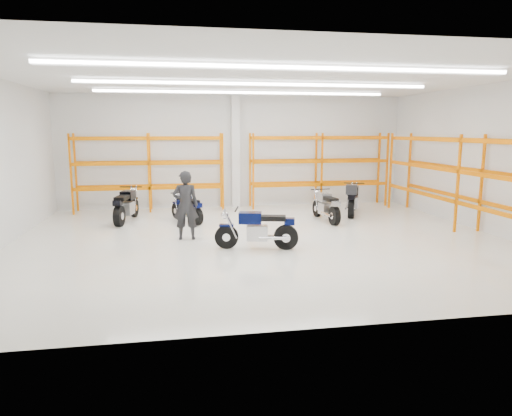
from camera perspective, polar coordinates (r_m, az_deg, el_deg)
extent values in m
plane|color=silver|center=(13.14, 0.67, -4.00)|extent=(14.00, 14.00, 0.00)
cube|color=silver|center=(18.72, -2.64, 7.05)|extent=(14.00, 0.02, 4.50)
cube|color=silver|center=(7.01, 9.55, 2.48)|extent=(14.00, 0.02, 4.50)
cube|color=silver|center=(15.65, 26.92, 5.50)|extent=(0.02, 12.00, 4.50)
cube|color=white|center=(12.84, 0.71, 15.90)|extent=(14.00, 12.00, 0.02)
cube|color=white|center=(9.92, 3.98, 17.13)|extent=(10.00, 0.22, 0.10)
cube|color=white|center=(13.32, 0.31, 15.24)|extent=(10.00, 0.22, 0.10)
cube|color=white|center=(16.28, -1.58, 14.24)|extent=(10.00, 0.22, 0.10)
cylinder|color=black|center=(12.15, -3.70, -3.63)|extent=(0.64, 0.26, 0.63)
cylinder|color=black|center=(12.07, 3.77, -3.67)|extent=(0.68, 0.33, 0.65)
cylinder|color=silver|center=(12.15, -3.70, -3.63)|extent=(0.24, 0.19, 0.21)
cylinder|color=silver|center=(12.07, 3.77, -3.67)|extent=(0.27, 0.26, 0.23)
cube|color=#050C34|center=(12.09, -3.71, -2.18)|extent=(0.40, 0.24, 0.06)
cube|color=#B7B7BC|center=(12.06, 0.17, -3.10)|extent=(0.62, 0.49, 0.40)
cube|color=#A5A5AA|center=(12.07, 2.07, -3.61)|extent=(0.75, 0.29, 0.08)
cube|color=#050C34|center=(11.99, -0.73, -1.23)|extent=(0.65, 0.48, 0.29)
cube|color=black|center=(11.96, 2.08, -1.26)|extent=(0.75, 0.46, 0.13)
cube|color=#050C34|center=(11.98, 4.19, -1.67)|extent=(0.32, 0.29, 0.17)
cylinder|color=black|center=(11.97, -2.44, -0.13)|extent=(0.20, 0.73, 0.04)
sphere|color=silver|center=(12.04, -3.93, -0.90)|extent=(0.20, 0.20, 0.20)
cylinder|color=silver|center=(11.90, 2.26, -3.80)|extent=(0.79, 0.27, 0.09)
cylinder|color=black|center=(17.09, -14.97, 0.02)|extent=(0.26, 0.68, 0.67)
cylinder|color=black|center=(15.52, -16.73, -0.98)|extent=(0.33, 0.72, 0.69)
cylinder|color=silver|center=(17.09, -14.97, 0.02)|extent=(0.20, 0.25, 0.22)
cylinder|color=silver|center=(15.52, -16.73, -0.98)|extent=(0.27, 0.28, 0.25)
cube|color=black|center=(17.04, -15.01, 1.13)|extent=(0.24, 0.43, 0.07)
cube|color=#B7B7BC|center=(16.25, -15.86, -0.03)|extent=(0.51, 0.65, 0.42)
cube|color=#A5A5AA|center=(15.88, -16.30, -0.69)|extent=(0.29, 0.79, 0.09)
cube|color=black|center=(16.38, -15.72, 1.55)|extent=(0.50, 0.69, 0.31)
cube|color=black|center=(15.79, -16.39, 1.22)|extent=(0.47, 0.79, 0.13)
cube|color=black|center=(15.36, -16.92, 0.63)|extent=(0.30, 0.33, 0.18)
cylinder|color=black|center=(16.71, -15.37, 2.57)|extent=(0.77, 0.20, 0.04)
sphere|color=silver|center=(17.05, -15.01, 2.11)|extent=(0.21, 0.21, 0.21)
cylinder|color=silver|center=(15.89, -16.96, -0.71)|extent=(0.27, 0.84, 0.10)
cylinder|color=black|center=(16.46, -9.89, -0.33)|extent=(0.37, 0.56, 0.57)
cylinder|color=black|center=(15.23, -7.41, -1.04)|extent=(0.42, 0.60, 0.59)
cylinder|color=silver|center=(16.46, -9.89, -0.33)|extent=(0.21, 0.23, 0.19)
cylinder|color=silver|center=(15.23, -7.41, -1.04)|extent=(0.27, 0.27, 0.21)
cube|color=#070E43|center=(16.42, -9.92, 0.65)|extent=(0.28, 0.37, 0.06)
cube|color=#B7B7BC|center=(15.80, -8.66, -0.30)|extent=(0.53, 0.60, 0.36)
cube|color=#A5A5AA|center=(15.50, -8.01, -0.83)|extent=(0.41, 0.64, 0.08)
cube|color=#070E43|center=(15.89, -8.99, 1.07)|extent=(0.53, 0.62, 0.27)
cube|color=black|center=(15.43, -8.05, 0.83)|extent=(0.54, 0.69, 0.11)
cube|color=#070E43|center=(15.10, -7.30, 0.36)|extent=(0.30, 0.32, 0.15)
cylinder|color=black|center=(16.14, -9.55, 1.94)|extent=(0.61, 0.34, 0.03)
sphere|color=silver|center=(16.41, -10.00, 1.52)|extent=(0.18, 0.18, 0.18)
cylinder|color=silver|center=(15.40, -8.43, -0.91)|extent=(0.41, 0.67, 0.09)
cylinder|color=black|center=(16.71, 7.64, -0.05)|extent=(0.17, 0.62, 0.61)
cylinder|color=black|center=(15.32, 9.77, -0.96)|extent=(0.23, 0.65, 0.63)
cylinder|color=silver|center=(16.71, 7.64, -0.05)|extent=(0.16, 0.22, 0.20)
cylinder|color=silver|center=(15.32, 9.77, -0.96)|extent=(0.22, 0.24, 0.23)
cube|color=#99999F|center=(16.66, 7.66, 0.99)|extent=(0.18, 0.38, 0.06)
cube|color=#B7B7BC|center=(15.96, 8.71, -0.09)|extent=(0.41, 0.56, 0.39)
cube|color=#A5A5AA|center=(15.63, 9.26, -0.69)|extent=(0.18, 0.72, 0.08)
cube|color=#99999F|center=(16.07, 8.49, 1.39)|extent=(0.39, 0.60, 0.29)
cube|color=black|center=(15.55, 9.31, 1.09)|extent=(0.36, 0.70, 0.12)
cube|color=#99999F|center=(15.17, 9.94, 0.54)|extent=(0.25, 0.28, 0.16)
cylinder|color=black|center=(16.36, 8.05, 2.34)|extent=(0.72, 0.09, 0.04)
sphere|color=silver|center=(16.66, 7.63, 1.91)|extent=(0.19, 0.19, 0.19)
cylinder|color=silver|center=(15.53, 8.76, -0.75)|extent=(0.15, 0.77, 0.09)
cylinder|color=black|center=(18.23, 12.11, 0.70)|extent=(0.39, 0.65, 0.65)
cylinder|color=black|center=(16.62, 11.81, -0.12)|extent=(0.46, 0.70, 0.68)
cylinder|color=silver|center=(18.23, 12.11, 0.70)|extent=(0.23, 0.26, 0.22)
cylinder|color=silver|center=(16.62, 11.81, -0.12)|extent=(0.30, 0.31, 0.24)
cube|color=black|center=(18.18, 12.15, 1.71)|extent=(0.31, 0.42, 0.07)
cube|color=#B7B7BC|center=(17.37, 11.98, 0.70)|extent=(0.59, 0.68, 0.41)
cube|color=#A5A5AA|center=(16.98, 11.89, 0.13)|extent=(0.44, 0.75, 0.09)
cube|color=black|center=(17.51, 12.06, 2.14)|extent=(0.59, 0.71, 0.31)
cube|color=black|center=(16.90, 11.95, 1.87)|extent=(0.60, 0.79, 0.13)
cube|color=black|center=(16.46, 11.85, 1.37)|extent=(0.34, 0.36, 0.17)
cylinder|color=black|center=(17.84, 12.15, 3.05)|extent=(0.71, 0.35, 0.04)
sphere|color=silver|center=(18.19, 12.19, 2.62)|extent=(0.21, 0.21, 0.21)
cylinder|color=silver|center=(16.95, 11.29, 0.13)|extent=(0.43, 0.78, 0.10)
cube|color=black|center=(16.29, 11.85, 2.29)|extent=(0.51, 0.53, 0.33)
imported|color=black|center=(13.18, -8.79, 0.34)|extent=(0.75, 0.52, 1.99)
cube|color=white|center=(18.54, -2.57, 7.03)|extent=(0.32, 0.32, 4.50)
cube|color=#EA6800|center=(18.92, -21.60, 4.13)|extent=(0.07, 0.07, 3.00)
cube|color=#EA6800|center=(18.14, -22.11, 3.89)|extent=(0.07, 0.07, 3.00)
cube|color=#EA6800|center=(18.54, -13.09, 4.46)|extent=(0.07, 0.07, 3.00)
cube|color=#EA6800|center=(17.75, -13.24, 4.23)|extent=(0.07, 0.07, 3.00)
cube|color=#EA6800|center=(18.59, -4.42, 4.70)|extent=(0.07, 0.07, 3.00)
cube|color=#EA6800|center=(17.80, -4.18, 4.48)|extent=(0.07, 0.07, 3.00)
cube|color=#EA6800|center=(18.60, -13.02, 2.74)|extent=(5.60, 0.07, 0.12)
cube|color=#EA6800|center=(17.81, -13.17, 2.43)|extent=(5.60, 0.07, 0.12)
cube|color=#EA6800|center=(18.52, -13.13, 5.62)|extent=(5.60, 0.07, 0.12)
cube|color=#EA6800|center=(17.72, -13.28, 5.44)|extent=(5.60, 0.07, 0.12)
cube|color=#EA6800|center=(18.48, -13.25, 8.52)|extent=(5.60, 0.07, 0.12)
cube|color=#EA6800|center=(17.68, -13.40, 8.47)|extent=(5.60, 0.07, 0.12)
cube|color=#EA6800|center=(18.74, -0.75, 4.77)|extent=(0.07, 0.07, 3.00)
cube|color=#EA6800|center=(17.95, -0.35, 4.55)|extent=(0.07, 0.07, 3.00)
cube|color=#EA6800|center=(19.37, 7.49, 4.85)|extent=(0.07, 0.07, 3.00)
cube|color=#EA6800|center=(18.61, 8.22, 4.63)|extent=(0.07, 0.07, 3.00)
cube|color=#EA6800|center=(20.37, 15.07, 4.83)|extent=(0.07, 0.07, 3.00)
cube|color=#EA6800|center=(19.65, 16.04, 4.62)|extent=(0.07, 0.07, 3.00)
cube|color=#EA6800|center=(19.42, 7.45, 3.19)|extent=(5.60, 0.07, 0.12)
cube|color=#EA6800|center=(18.67, 8.17, 2.91)|extent=(5.60, 0.07, 0.12)
cube|color=#EA6800|center=(19.34, 7.52, 5.95)|extent=(5.60, 0.07, 0.12)
cube|color=#EA6800|center=(18.58, 8.24, 5.79)|extent=(5.60, 0.07, 0.12)
cube|color=#EA6800|center=(19.30, 7.58, 8.73)|extent=(5.60, 0.07, 0.12)
cube|color=#EA6800|center=(18.54, 8.31, 8.68)|extent=(5.60, 0.07, 0.12)
cube|color=#EA6800|center=(15.64, 26.35, 2.77)|extent=(0.07, 0.07, 3.00)
cube|color=#EA6800|center=(15.18, 23.91, 2.77)|extent=(0.07, 0.07, 3.00)
cube|color=#EA6800|center=(19.44, 18.59, 4.44)|extent=(0.07, 0.07, 3.00)
cube|color=#EA6800|center=(19.08, 16.46, 4.46)|extent=(0.07, 0.07, 3.00)
cube|color=#EA6800|center=(15.71, 26.20, 0.74)|extent=(0.07, 9.00, 0.12)
cube|color=#EA6800|center=(15.25, 23.76, 0.68)|extent=(0.07, 9.00, 0.12)
cube|color=#EA6800|center=(15.61, 26.46, 4.14)|extent=(0.07, 9.00, 0.12)
cube|color=#EA6800|center=(15.15, 24.00, 4.18)|extent=(0.07, 9.00, 0.12)
cube|color=#EA6800|center=(15.56, 26.72, 7.57)|extent=(0.07, 9.00, 0.12)
cube|color=#EA6800|center=(15.10, 24.25, 7.72)|extent=(0.07, 9.00, 0.12)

